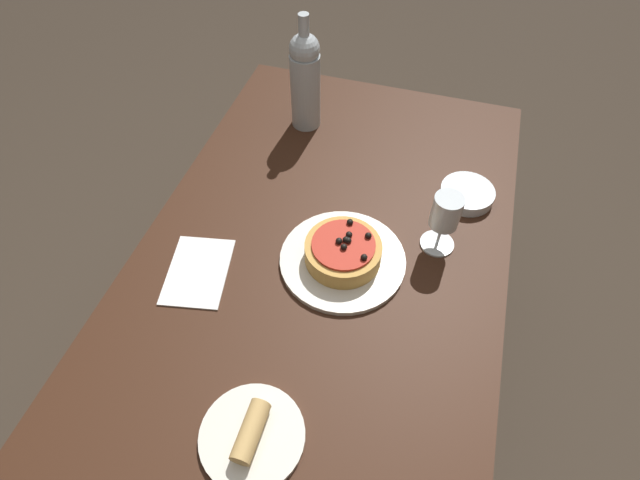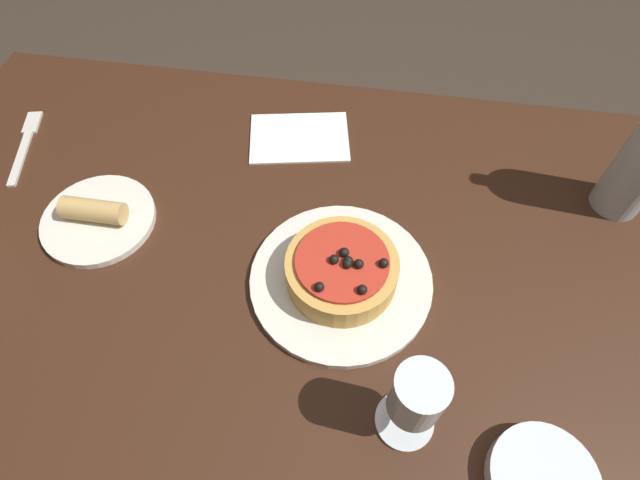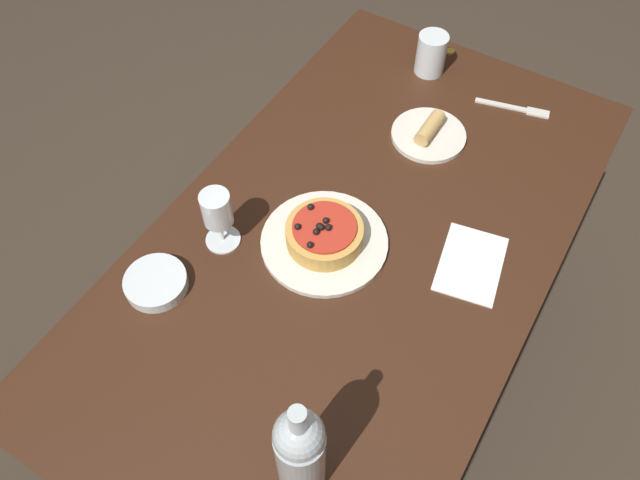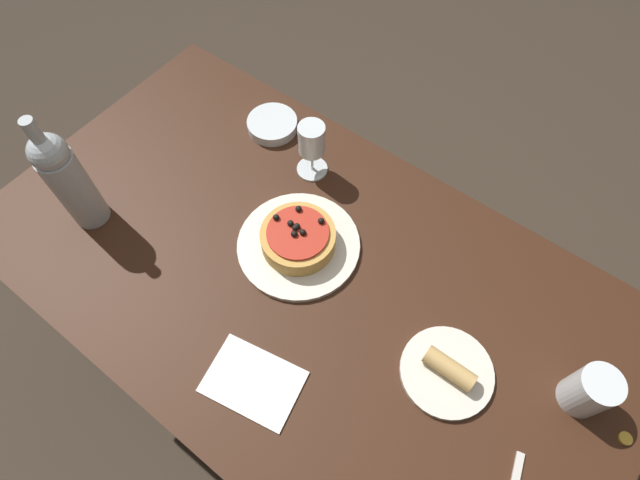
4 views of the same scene
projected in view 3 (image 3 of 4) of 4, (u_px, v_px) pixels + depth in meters
name	position (u px, v px, depth m)	size (l,w,h in m)	color
ground_plane	(345.00, 373.00, 1.92)	(14.00, 14.00, 0.00)	#382D23
dining_table	(354.00, 261.00, 1.41)	(1.42, 0.79, 0.72)	#381E11
dinner_plate	(324.00, 242.00, 1.32)	(0.27, 0.27, 0.01)	silver
pizza	(324.00, 233.00, 1.29)	(0.16, 0.16, 0.06)	gold
wine_glass	(217.00, 212.00, 1.25)	(0.07, 0.07, 0.15)	silver
wine_bottle	(300.00, 453.00, 0.94)	(0.08, 0.08, 0.31)	#B2BCC1
water_cup	(431.00, 54.00, 1.60)	(0.08, 0.08, 0.11)	silver
side_bowl	(156.00, 283.00, 1.25)	(0.13, 0.13, 0.03)	silver
fork	(517.00, 109.00, 1.56)	(0.06, 0.18, 0.00)	beige
side_plate	(428.00, 133.00, 1.49)	(0.18, 0.18, 0.05)	silver
paper_napkin	(471.00, 264.00, 1.29)	(0.20, 0.16, 0.00)	white
bottle_cap	(450.00, 52.00, 1.68)	(0.02, 0.02, 0.01)	gold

